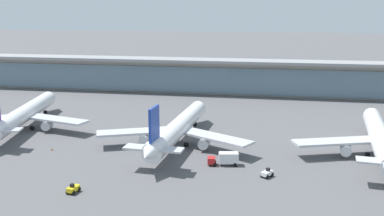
% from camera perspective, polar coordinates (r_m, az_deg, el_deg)
% --- Properties ---
extents(ground_plane, '(1200.00, 1200.00, 0.00)m').
position_cam_1_polar(ground_plane, '(125.96, -0.85, -4.07)').
color(ground_plane, '#515154').
extents(airliner_left_stand, '(42.40, 55.83, 14.95)m').
position_cam_1_polar(airliner_left_stand, '(145.07, -21.03, -0.75)').
color(airliner_left_stand, white).
rests_on(airliner_left_stand, ground).
extents(airliner_centre_stand, '(43.12, 56.15, 14.95)m').
position_cam_1_polar(airliner_centre_stand, '(119.77, -1.85, -2.63)').
color(airliner_centre_stand, white).
rests_on(airliner_centre_stand, ground).
extents(airliner_right_stand, '(42.90, 56.13, 14.95)m').
position_cam_1_polar(airliner_right_stand, '(120.08, 23.27, -3.65)').
color(airliner_right_stand, white).
rests_on(airliner_right_stand, ground).
extents(service_truck_near_nose_white, '(2.99, 3.33, 2.05)m').
position_cam_1_polar(service_truck_near_nose_white, '(99.69, 9.74, -8.37)').
color(service_truck_near_nose_white, silver).
rests_on(service_truck_near_nose_white, ground).
extents(service_truck_under_wing_yellow, '(2.17, 3.11, 2.05)m').
position_cam_1_polar(service_truck_under_wing_yellow, '(93.53, -15.20, -10.10)').
color(service_truck_under_wing_yellow, yellow).
rests_on(service_truck_under_wing_yellow, ground).
extents(service_truck_mid_apron_red, '(7.59, 3.57, 3.10)m').
position_cam_1_polar(service_truck_mid_apron_red, '(105.39, 4.33, -6.55)').
color(service_truck_mid_apron_red, '#B21E1E').
rests_on(service_truck_mid_apron_red, ground).
extents(terminal_building, '(234.82, 12.80, 15.20)m').
position_cam_1_polar(terminal_building, '(192.32, 3.25, 4.20)').
color(terminal_building, '#9E998E').
rests_on(terminal_building, ground).
extents(safety_cone_bravo, '(0.62, 0.62, 0.70)m').
position_cam_1_polar(safety_cone_bravo, '(122.10, -17.76, -5.10)').
color(safety_cone_bravo, orange).
rests_on(safety_cone_bravo, ground).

